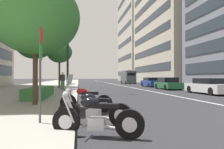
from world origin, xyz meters
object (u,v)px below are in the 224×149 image
object	(u,v)px
street_tree_mid_sidewalk	(35,43)
pedestrian_on_plaza	(63,81)
car_far_down_avenue	(151,82)
delivery_van_ahead	(128,77)
car_following_behind	(168,84)
car_approaching_light	(209,86)
motorcycle_under_tarp	(96,119)
motorcycle_second_in_row	(85,100)
street_tree_by_lamp_post	(59,52)
motorcycle_far_end_row	(93,110)
street_lamp_with_banners	(72,30)
parking_sign_by_curb	(40,63)
street_tree_far_plaza	(36,17)

from	to	relation	value
street_tree_mid_sidewalk	pedestrian_on_plaza	world-z (taller)	street_tree_mid_sidewalk
car_far_down_avenue	delivery_van_ahead	world-z (taller)	delivery_van_ahead
car_following_behind	car_approaching_light	bearing A→B (deg)	-172.91
motorcycle_under_tarp	motorcycle_second_in_row	distance (m)	3.75
car_following_behind	delivery_van_ahead	world-z (taller)	delivery_van_ahead
motorcycle_under_tarp	car_far_down_avenue	bearing A→B (deg)	-91.68
street_tree_by_lamp_post	motorcycle_far_end_row	bearing A→B (deg)	-172.36
motorcycle_second_in_row	car_far_down_avenue	bearing A→B (deg)	-94.78
motorcycle_under_tarp	motorcycle_second_in_row	xyz separation A→B (m)	(3.74, 0.15, 0.03)
motorcycle_far_end_row	street_tree_by_lamp_post	bearing A→B (deg)	-57.63
pedestrian_on_plaza	delivery_van_ahead	bearing A→B (deg)	-44.93
motorcycle_second_in_row	pedestrian_on_plaza	distance (m)	12.60
car_far_down_avenue	street_tree_by_lamp_post	world-z (taller)	street_tree_by_lamp_post
motorcycle_under_tarp	street_lamp_with_banners	xyz separation A→B (m)	(13.35, 0.97, 4.95)
motorcycle_under_tarp	car_approaching_light	xyz separation A→B (m)	(11.28, -10.28, 0.20)
delivery_van_ahead	street_tree_mid_sidewalk	xyz separation A→B (m)	(-28.01, 13.95, 2.61)
parking_sign_by_curb	pedestrian_on_plaza	distance (m)	15.15
car_following_behind	delivery_van_ahead	size ratio (longest dim) A/B	0.79
street_lamp_with_banners	street_tree_far_plaza	xyz separation A→B (m)	(-8.23, 1.36, -1.28)
pedestrian_on_plaza	motorcycle_under_tarp	bearing A→B (deg)	168.69
street_tree_far_plaza	street_tree_mid_sidewalk	world-z (taller)	street_tree_far_plaza
delivery_van_ahead	parking_sign_by_curb	bearing A→B (deg)	162.70
motorcycle_under_tarp	motorcycle_far_end_row	distance (m)	1.24
car_approaching_light	street_tree_by_lamp_post	distance (m)	16.79
motorcycle_second_in_row	street_tree_by_lamp_post	distance (m)	18.13
street_lamp_with_banners	street_tree_by_lamp_post	distance (m)	8.16
motorcycle_far_end_row	street_tree_far_plaza	size ratio (longest dim) A/B	0.37
motorcycle_under_tarp	car_approaching_light	distance (m)	15.26
car_far_down_avenue	street_tree_far_plaza	bearing A→B (deg)	147.12
street_tree_mid_sidewalk	street_tree_by_lamp_post	distance (m)	9.16
street_tree_by_lamp_post	street_tree_mid_sidewalk	bearing A→B (deg)	173.32
motorcycle_second_in_row	street_tree_by_lamp_post	xyz separation A→B (m)	(17.52, 2.53, 3.92)
parking_sign_by_curb	motorcycle_under_tarp	bearing A→B (deg)	-127.36
car_approaching_light	pedestrian_on_plaza	xyz separation A→B (m)	(4.93, 12.21, 0.40)
motorcycle_far_end_row	delivery_van_ahead	xyz separation A→B (m)	(38.93, -10.20, 1.02)
motorcycle_second_in_row	street_lamp_with_banners	size ratio (longest dim) A/B	0.24
street_tree_mid_sidewalk	pedestrian_on_plaza	size ratio (longest dim) A/B	3.01
motorcycle_under_tarp	car_far_down_avenue	xyz separation A→B (m)	(24.88, -10.05, 0.22)
parking_sign_by_curb	delivery_van_ahead	bearing A→B (deg)	-16.57
car_approaching_light	motorcycle_under_tarp	bearing A→B (deg)	137.12
car_far_down_avenue	street_tree_by_lamp_post	xyz separation A→B (m)	(-3.62, 12.73, 3.74)
motorcycle_under_tarp	car_far_down_avenue	world-z (taller)	car_far_down_avenue
motorcycle_second_in_row	car_approaching_light	size ratio (longest dim) A/B	0.44
car_far_down_avenue	motorcycle_far_end_row	bearing A→B (deg)	156.16
delivery_van_ahead	street_tree_mid_sidewalk	world-z (taller)	street_tree_mid_sidewalk
motorcycle_far_end_row	car_far_down_avenue	size ratio (longest dim) A/B	0.46
street_tree_mid_sidewalk	pedestrian_on_plaza	distance (m)	5.36
car_approaching_light	delivery_van_ahead	distance (m)	28.91
car_far_down_avenue	street_lamp_with_banners	xyz separation A→B (m)	(-11.53, 11.02, 4.74)
motorcycle_far_end_row	pedestrian_on_plaza	size ratio (longest dim) A/B	1.21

